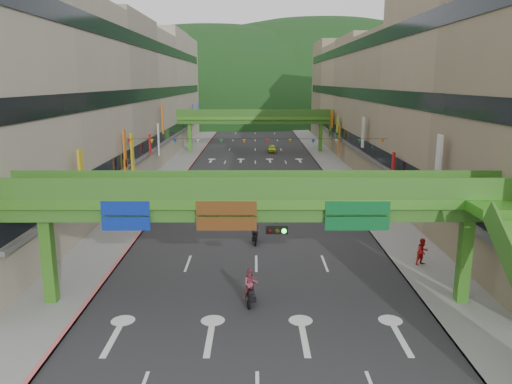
% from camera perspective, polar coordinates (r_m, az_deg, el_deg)
% --- Properties ---
extents(ground, '(320.00, 320.00, 0.00)m').
position_cam_1_polar(ground, '(22.29, 0.13, -19.18)').
color(ground, black).
rests_on(ground, ground).
extents(road_slab, '(18.00, 140.00, 0.02)m').
position_cam_1_polar(road_slab, '(69.95, -0.07, 2.90)').
color(road_slab, '#28282B').
rests_on(road_slab, ground).
extents(sidewalk_left, '(4.00, 140.00, 0.15)m').
position_cam_1_polar(sidewalk_left, '(70.78, -9.02, 2.91)').
color(sidewalk_left, gray).
rests_on(sidewalk_left, ground).
extents(sidewalk_right, '(4.00, 140.00, 0.15)m').
position_cam_1_polar(sidewalk_right, '(70.81, 8.88, 2.92)').
color(sidewalk_right, gray).
rests_on(sidewalk_right, ground).
extents(curb_left, '(0.20, 140.00, 0.18)m').
position_cam_1_polar(curb_left, '(70.51, -7.49, 2.93)').
color(curb_left, '#CC5959').
rests_on(curb_left, ground).
extents(curb_right, '(0.20, 140.00, 0.18)m').
position_cam_1_polar(curb_right, '(70.54, 7.35, 2.94)').
color(curb_right, gray).
rests_on(curb_right, ground).
extents(building_row_left, '(12.80, 95.00, 19.00)m').
position_cam_1_polar(building_row_left, '(71.52, -15.67, 10.27)').
color(building_row_left, '#9E937F').
rests_on(building_row_left, ground).
extents(building_row_right, '(12.80, 95.00, 19.00)m').
position_cam_1_polar(building_row_right, '(71.57, 15.52, 10.28)').
color(building_row_right, gray).
rests_on(building_row_right, ground).
extents(overpass_near, '(28.00, 12.27, 7.10)m').
position_cam_1_polar(overpass_near, '(25.22, 2.20, -2.44)').
color(overpass_near, '#4C9E2D').
rests_on(overpass_near, ground).
extents(overpass_far, '(28.00, 2.20, 7.10)m').
position_cam_1_polar(overpass_far, '(84.20, -0.09, 8.23)').
color(overpass_far, '#4C9E2D').
rests_on(overpass_far, ground).
extents(hill_left, '(168.00, 140.00, 112.00)m').
position_cam_1_polar(hill_left, '(179.96, -4.96, 8.75)').
color(hill_left, '#1C4419').
rests_on(hill_left, ground).
extents(hill_right, '(208.00, 176.00, 128.00)m').
position_cam_1_polar(hill_right, '(200.88, 7.12, 9.09)').
color(hill_right, '#1C4419').
rests_on(hill_right, ground).
extents(bunting_string, '(26.00, 0.36, 0.47)m').
position_cam_1_polar(bunting_string, '(49.30, -0.04, 5.83)').
color(bunting_string, black).
rests_on(bunting_string, ground).
extents(scooter_rider_near, '(0.60, 1.60, 1.85)m').
position_cam_1_polar(scooter_rider_near, '(36.76, -0.11, -4.68)').
color(scooter_rider_near, black).
rests_on(scooter_rider_near, ground).
extents(scooter_rider_mid, '(0.92, 1.59, 2.03)m').
position_cam_1_polar(scooter_rider_mid, '(27.02, -0.61, -10.73)').
color(scooter_rider_mid, black).
rests_on(scooter_rider_mid, ground).
extents(scooter_rider_left, '(0.93, 1.60, 1.91)m').
position_cam_1_polar(scooter_rider_left, '(46.74, -8.76, -0.94)').
color(scooter_rider_left, '#989AA0').
rests_on(scooter_rider_left, ground).
extents(scooter_rider_far, '(0.93, 1.58, 2.03)m').
position_cam_1_polar(scooter_rider_far, '(48.05, -0.22, -0.32)').
color(scooter_rider_far, maroon).
rests_on(scooter_rider_far, ground).
extents(parked_scooter_row, '(1.60, 7.15, 1.08)m').
position_cam_1_polar(parked_scooter_row, '(45.13, 9.94, -2.02)').
color(parked_scooter_row, black).
rests_on(parked_scooter_row, ground).
extents(car_silver, '(1.95, 4.71, 1.51)m').
position_cam_1_polar(car_silver, '(57.62, -7.03, 1.47)').
color(car_silver, '#92939A').
rests_on(car_silver, ground).
extents(car_yellow, '(1.64, 3.69, 1.23)m').
position_cam_1_polar(car_yellow, '(84.46, 1.82, 4.97)').
color(car_yellow, '#CBD934').
rests_on(car_yellow, ground).
extents(pedestrian_red, '(1.06, 0.97, 1.76)m').
position_cam_1_polar(pedestrian_red, '(34.02, 18.48, -6.72)').
color(pedestrian_red, red).
rests_on(pedestrian_red, ground).
extents(pedestrian_dark, '(1.09, 0.62, 1.76)m').
position_cam_1_polar(pedestrian_dark, '(51.75, 13.60, 0.09)').
color(pedestrian_dark, '#21222A').
rests_on(pedestrian_dark, ground).
extents(pedestrian_blue, '(0.83, 0.77, 1.50)m').
position_cam_1_polar(pedestrian_blue, '(53.56, 10.50, 0.50)').
color(pedestrian_blue, '#334253').
rests_on(pedestrian_blue, ground).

